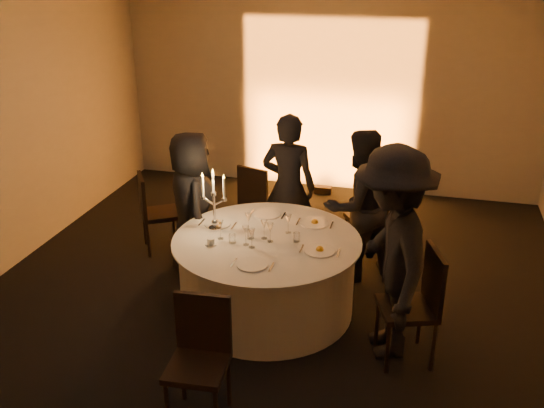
% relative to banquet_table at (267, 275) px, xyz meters
% --- Properties ---
extents(floor, '(7.00, 7.00, 0.00)m').
position_rel_banquet_table_xyz_m(floor, '(0.00, 0.00, -0.38)').
color(floor, black).
rests_on(floor, ground).
extents(wall_back, '(7.00, 0.00, 7.00)m').
position_rel_banquet_table_xyz_m(wall_back, '(0.00, 3.50, 1.12)').
color(wall_back, '#B8B3AB').
rests_on(wall_back, floor).
extents(uplighter_fixture, '(0.25, 0.12, 0.10)m').
position_rel_banquet_table_xyz_m(uplighter_fixture, '(0.00, 3.20, -0.33)').
color(uplighter_fixture, black).
rests_on(uplighter_fixture, floor).
extents(banquet_table, '(1.80, 1.80, 0.77)m').
position_rel_banquet_table_xyz_m(banquet_table, '(0.00, 0.00, 0.00)').
color(banquet_table, black).
rests_on(banquet_table, floor).
extents(chair_left, '(0.57, 0.57, 0.94)m').
position_rel_banquet_table_xyz_m(chair_left, '(-1.61, 0.92, 0.14)').
color(chair_left, black).
rests_on(chair_left, floor).
extents(chair_back_left, '(0.51, 0.51, 0.94)m').
position_rel_banquet_table_xyz_m(chair_back_left, '(-0.53, 1.55, 0.14)').
color(chair_back_left, black).
rests_on(chair_back_left, floor).
extents(chair_back_right, '(0.61, 0.61, 1.01)m').
position_rel_banquet_table_xyz_m(chair_back_right, '(0.88, 1.28, 0.18)').
color(chair_back_right, black).
rests_on(chair_back_right, floor).
extents(chair_right, '(0.57, 0.57, 1.03)m').
position_rel_banquet_table_xyz_m(chair_right, '(1.43, -0.43, 0.20)').
color(chair_right, black).
rests_on(chair_right, floor).
extents(chair_front, '(0.46, 0.46, 0.98)m').
position_rel_banquet_table_xyz_m(chair_front, '(-0.11, -1.52, 0.17)').
color(chair_front, black).
rests_on(chair_front, floor).
extents(guest_left, '(0.83, 0.93, 1.59)m').
position_rel_banquet_table_xyz_m(guest_left, '(-0.97, 0.56, 0.41)').
color(guest_left, black).
rests_on(guest_left, floor).
extents(guest_back_left, '(0.64, 0.44, 1.69)m').
position_rel_banquet_table_xyz_m(guest_back_left, '(-0.06, 1.18, 0.46)').
color(guest_back_left, black).
rests_on(guest_back_left, floor).
extents(guest_back_right, '(1.01, 0.99, 1.64)m').
position_rel_banquet_table_xyz_m(guest_back_right, '(0.75, 0.91, 0.44)').
color(guest_back_right, black).
rests_on(guest_back_right, floor).
extents(guest_right, '(1.03, 1.37, 1.89)m').
position_rel_banquet_table_xyz_m(guest_right, '(1.17, -0.36, 0.56)').
color(guest_right, black).
rests_on(guest_right, floor).
extents(plate_left, '(0.36, 0.26, 0.08)m').
position_rel_banquet_table_xyz_m(plate_left, '(-0.56, 0.20, 0.40)').
color(plate_left, white).
rests_on(plate_left, banquet_table).
extents(plate_back_left, '(0.36, 0.28, 0.01)m').
position_rel_banquet_table_xyz_m(plate_back_left, '(-0.14, 0.56, 0.39)').
color(plate_back_left, white).
rests_on(plate_back_left, banquet_table).
extents(plate_back_right, '(0.35, 0.29, 0.08)m').
position_rel_banquet_table_xyz_m(plate_back_right, '(0.38, 0.45, 0.40)').
color(plate_back_right, white).
rests_on(plate_back_right, banquet_table).
extents(plate_right, '(0.36, 0.29, 0.08)m').
position_rel_banquet_table_xyz_m(plate_right, '(0.53, -0.12, 0.40)').
color(plate_right, white).
rests_on(plate_right, banquet_table).
extents(plate_front, '(0.36, 0.27, 0.01)m').
position_rel_banquet_table_xyz_m(plate_front, '(0.01, -0.53, 0.39)').
color(plate_front, white).
rests_on(plate_front, banquet_table).
extents(coffee_cup, '(0.11, 0.11, 0.07)m').
position_rel_banquet_table_xyz_m(coffee_cup, '(-0.47, -0.24, 0.42)').
color(coffee_cup, white).
rests_on(coffee_cup, banquet_table).
extents(candelabra, '(0.26, 0.13, 0.63)m').
position_rel_banquet_table_xyz_m(candelabra, '(-0.55, 0.09, 0.60)').
color(candelabra, silver).
rests_on(candelabra, banquet_table).
extents(wine_glass_a, '(0.07, 0.07, 0.19)m').
position_rel_banquet_table_xyz_m(wine_glass_a, '(0.16, 0.19, 0.52)').
color(wine_glass_a, silver).
rests_on(wine_glass_a, banquet_table).
extents(wine_glass_b, '(0.07, 0.07, 0.19)m').
position_rel_banquet_table_xyz_m(wine_glass_b, '(0.04, -0.04, 0.52)').
color(wine_glass_b, silver).
rests_on(wine_glass_b, banquet_table).
extents(wine_glass_c, '(0.07, 0.07, 0.19)m').
position_rel_banquet_table_xyz_m(wine_glass_c, '(-0.09, -0.21, 0.52)').
color(wine_glass_c, silver).
rests_on(wine_glass_c, banquet_table).
extents(wine_glass_d, '(0.07, 0.07, 0.19)m').
position_rel_banquet_table_xyz_m(wine_glass_d, '(-0.43, -0.10, 0.52)').
color(wine_glass_d, silver).
rests_on(wine_glass_d, banquet_table).
extents(wine_glass_e, '(0.07, 0.07, 0.19)m').
position_rel_banquet_table_xyz_m(wine_glass_e, '(-0.22, 0.13, 0.52)').
color(wine_glass_e, silver).
rests_on(wine_glass_e, banquet_table).
extents(wine_glass_f, '(0.07, 0.07, 0.19)m').
position_rel_banquet_table_xyz_m(wine_glass_f, '(-0.03, 0.01, 0.52)').
color(wine_glass_f, silver).
rests_on(wine_glass_f, banquet_table).
extents(wine_glass_g, '(0.07, 0.07, 0.19)m').
position_rel_banquet_table_xyz_m(wine_glass_g, '(-0.16, -0.16, 0.52)').
color(wine_glass_g, silver).
rests_on(wine_glass_g, banquet_table).
extents(tumbler_a, '(0.07, 0.07, 0.09)m').
position_rel_banquet_table_xyz_m(tumbler_a, '(-0.15, -0.03, 0.43)').
color(tumbler_a, silver).
rests_on(tumbler_a, banquet_table).
extents(tumbler_b, '(0.07, 0.07, 0.09)m').
position_rel_banquet_table_xyz_m(tumbler_b, '(-0.29, -0.16, 0.43)').
color(tumbler_b, silver).
rests_on(tumbler_b, banquet_table).
extents(tumbler_c, '(0.07, 0.07, 0.09)m').
position_rel_banquet_table_xyz_m(tumbler_c, '(0.28, 0.02, 0.43)').
color(tumbler_c, silver).
rests_on(tumbler_c, banquet_table).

